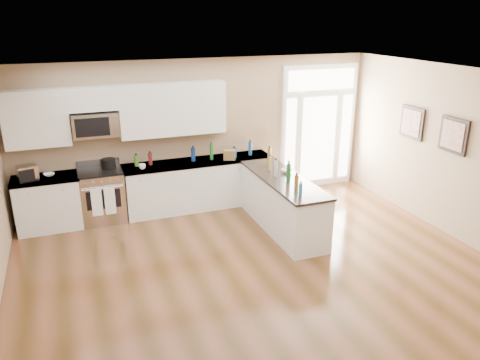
# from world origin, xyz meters

# --- Properties ---
(ground) EXTENTS (8.00, 8.00, 0.00)m
(ground) POSITION_xyz_m (0.00, 0.00, 0.00)
(ground) COLOR #492F14
(room_shell) EXTENTS (8.00, 8.00, 8.00)m
(room_shell) POSITION_xyz_m (0.00, 0.00, 1.71)
(room_shell) COLOR #997F61
(room_shell) RESTS_ON ground
(back_cabinet_left) EXTENTS (1.10, 0.66, 0.94)m
(back_cabinet_left) POSITION_xyz_m (-2.87, 3.69, 0.44)
(back_cabinet_left) COLOR silver
(back_cabinet_left) RESTS_ON ground
(back_cabinet_right) EXTENTS (2.85, 0.66, 0.94)m
(back_cabinet_right) POSITION_xyz_m (-0.16, 3.69, 0.44)
(back_cabinet_right) COLOR silver
(back_cabinet_right) RESTS_ON ground
(peninsula_cabinet) EXTENTS (0.69, 2.32, 0.94)m
(peninsula_cabinet) POSITION_xyz_m (0.93, 2.24, 0.43)
(peninsula_cabinet) COLOR silver
(peninsula_cabinet) RESTS_ON ground
(upper_cabinet_left) EXTENTS (1.04, 0.33, 0.95)m
(upper_cabinet_left) POSITION_xyz_m (-2.88, 3.83, 1.93)
(upper_cabinet_left) COLOR silver
(upper_cabinet_left) RESTS_ON room_shell
(upper_cabinet_right) EXTENTS (1.94, 0.33, 0.95)m
(upper_cabinet_right) POSITION_xyz_m (-0.57, 3.83, 1.93)
(upper_cabinet_right) COLOR silver
(upper_cabinet_right) RESTS_ON room_shell
(upper_cabinet_short) EXTENTS (0.82, 0.33, 0.40)m
(upper_cabinet_short) POSITION_xyz_m (-1.95, 3.83, 2.20)
(upper_cabinet_short) COLOR silver
(upper_cabinet_short) RESTS_ON room_shell
(microwave) EXTENTS (0.78, 0.41, 0.42)m
(microwave) POSITION_xyz_m (-1.95, 3.80, 1.76)
(microwave) COLOR silver
(microwave) RESTS_ON room_shell
(entry_door) EXTENTS (1.70, 0.10, 2.60)m
(entry_door) POSITION_xyz_m (2.55, 3.95, 1.30)
(entry_door) COLOR white
(entry_door) RESTS_ON ground
(wall_art_near) EXTENTS (0.05, 0.58, 0.58)m
(wall_art_near) POSITION_xyz_m (3.47, 2.20, 1.70)
(wall_art_near) COLOR black
(wall_art_near) RESTS_ON room_shell
(wall_art_far) EXTENTS (0.05, 0.58, 0.58)m
(wall_art_far) POSITION_xyz_m (3.47, 1.20, 1.70)
(wall_art_far) COLOR black
(wall_art_far) RESTS_ON room_shell
(kitchen_range) EXTENTS (0.76, 0.68, 1.08)m
(kitchen_range) POSITION_xyz_m (-1.96, 3.69, 0.48)
(kitchen_range) COLOR silver
(kitchen_range) RESTS_ON ground
(stockpot) EXTENTS (0.28, 0.28, 0.19)m
(stockpot) POSITION_xyz_m (-1.79, 3.79, 1.05)
(stockpot) COLOR black
(stockpot) RESTS_ON kitchen_range
(toaster_oven) EXTENTS (0.36, 0.31, 0.26)m
(toaster_oven) POSITION_xyz_m (-3.12, 3.61, 1.07)
(toaster_oven) COLOR silver
(toaster_oven) RESTS_ON back_cabinet_left
(cardboard_box) EXTENTS (0.27, 0.23, 0.18)m
(cardboard_box) POSITION_xyz_m (0.42, 3.56, 1.03)
(cardboard_box) COLOR brown
(cardboard_box) RESTS_ON back_cabinet_right
(bowl_left) EXTENTS (0.22, 0.22, 0.04)m
(bowl_left) POSITION_xyz_m (-2.80, 3.75, 0.96)
(bowl_left) COLOR white
(bowl_left) RESTS_ON back_cabinet_left
(bowl_peninsula) EXTENTS (0.22, 0.22, 0.06)m
(bowl_peninsula) POSITION_xyz_m (1.10, 2.48, 0.97)
(bowl_peninsula) COLOR white
(bowl_peninsula) RESTS_ON peninsula_cabinet
(cup_counter) EXTENTS (0.13, 0.13, 0.09)m
(cup_counter) POSITION_xyz_m (-1.24, 3.55, 0.99)
(cup_counter) COLOR white
(cup_counter) RESTS_ON back_cabinet_right
(counter_bottles) EXTENTS (2.38, 2.44, 0.32)m
(counter_bottles) POSITION_xyz_m (0.30, 3.08, 1.07)
(counter_bottles) COLOR #19591E
(counter_bottles) RESTS_ON back_cabinet_right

